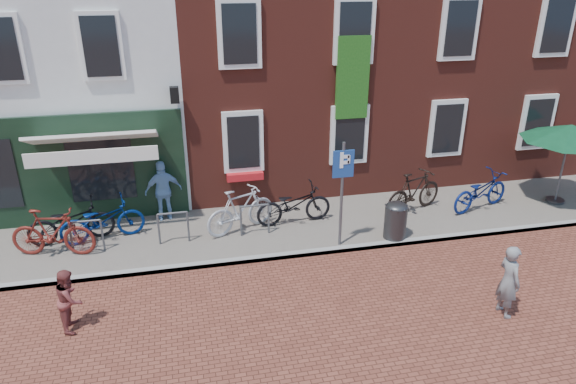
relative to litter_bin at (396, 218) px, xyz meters
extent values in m
plane|color=brown|center=(-3.88, -0.30, -0.63)|extent=(80.00, 80.00, 0.00)
cube|color=slate|center=(-2.88, 1.20, -0.58)|extent=(24.00, 3.00, 0.10)
cube|color=silver|center=(-8.88, 6.70, 3.87)|extent=(8.00, 8.00, 9.00)
cube|color=maroon|center=(-1.88, 6.70, 4.37)|extent=(6.00, 8.00, 10.00)
cube|color=maroon|center=(4.12, 6.70, 4.37)|extent=(6.00, 8.00, 10.00)
cylinder|color=#303032|center=(0.00, 0.00, -0.11)|extent=(0.55, 0.55, 0.83)
ellipsoid|color=#303032|center=(0.00, 0.00, 0.37)|extent=(0.55, 0.55, 0.25)
cylinder|color=#4C4C4F|center=(-1.45, -0.05, 0.78)|extent=(0.07, 0.07, 2.61)
cube|color=navy|center=(-1.45, -0.07, 1.57)|extent=(0.50, 0.04, 0.65)
cylinder|color=#4C4C4F|center=(5.40, 1.00, -0.49)|extent=(0.50, 0.50, 0.08)
cylinder|color=#4C4C4F|center=(5.40, 1.00, 0.56)|extent=(0.06, 0.06, 2.18)
cone|color=#0E4828|center=(5.40, 1.00, 1.65)|extent=(2.59, 2.59, 0.45)
imported|color=slate|center=(0.92, -3.25, 0.13)|extent=(0.39, 0.57, 1.51)
imported|color=brown|center=(-7.31, -1.85, 0.00)|extent=(0.49, 0.62, 1.25)
imported|color=#7DA3CE|center=(-5.58, 2.30, 0.30)|extent=(1.01, 0.55, 1.64)
imported|color=black|center=(-7.81, 1.52, 0.00)|extent=(2.10, 1.02, 1.06)
imported|color=maroon|center=(-8.11, 0.90, 0.06)|extent=(2.03, 0.96, 1.17)
imported|color=navy|center=(-7.07, 1.44, 0.00)|extent=(2.12, 1.14, 1.06)
imported|color=#B1B0B3|center=(-3.70, 1.19, 0.06)|extent=(2.01, 1.31, 1.17)
imported|color=black|center=(-2.28, 1.33, 0.00)|extent=(2.07, 0.88, 1.06)
imported|color=black|center=(1.10, 1.31, 0.06)|extent=(2.02, 1.20, 1.17)
imported|color=#091751|center=(2.97, 1.06, 0.00)|extent=(2.13, 1.30, 1.06)
camera|label=1|loc=(-5.06, -10.56, 5.67)|focal=32.14mm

